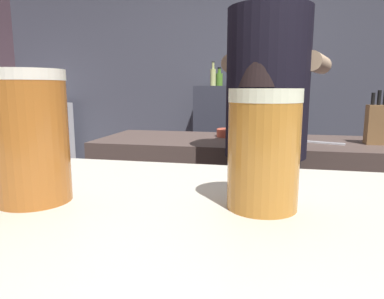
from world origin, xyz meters
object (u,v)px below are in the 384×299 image
object	(u,v)px
chefs_knife	(320,143)
knife_block	(377,124)
bottle_vinegar	(219,79)
mini_fridge	(37,154)
pint_glass_far	(264,149)
mixing_bowl	(230,133)
pint_glass_near	(31,137)
bartender	(265,134)
bottle_hot_sauce	(213,76)

from	to	relation	value
chefs_knife	knife_block	bearing A→B (deg)	25.03
knife_block	bottle_vinegar	bearing A→B (deg)	125.10
mini_fridge	pint_glass_far	world-z (taller)	pint_glass_far
mini_fridge	pint_glass_far	xyz separation A→B (m)	(2.31, -2.74, 0.60)
pint_glass_far	bottle_vinegar	world-z (taller)	bottle_vinegar
mixing_bowl	pint_glass_near	distance (m)	1.73
bartender	pint_glass_far	bearing A→B (deg)	-164.52
mixing_bowl	mini_fridge	bearing A→B (deg)	153.43
mixing_bowl	pint_glass_near	xyz separation A→B (m)	(-0.05, -1.72, 0.21)
bartender	chefs_knife	world-z (taller)	bartender
mini_fridge	knife_block	xyz separation A→B (m)	(2.86, -1.18, 0.49)
mini_fridge	mixing_bowl	world-z (taller)	mini_fridge
bottle_vinegar	bottle_hot_sauce	world-z (taller)	bottle_hot_sauce
mixing_bowl	bottle_vinegar	size ratio (longest dim) A/B	0.94
pint_glass_far	bottle_hot_sauce	size ratio (longest dim) A/B	0.59
mixing_bowl	pint_glass_near	size ratio (longest dim) A/B	1.08
mini_fridge	pint_glass_far	bearing A→B (deg)	-49.82
bartender	bottle_hot_sauce	size ratio (longest dim) A/B	7.83
mixing_bowl	bottle_hot_sauce	xyz separation A→B (m)	(-0.29, 1.18, 0.37)
chefs_knife	pint_glass_far	world-z (taller)	pint_glass_far
mixing_bowl	bottle_hot_sauce	world-z (taller)	bottle_hot_sauce
bottle_vinegar	pint_glass_near	bearing A→B (deg)	-86.13
chefs_knife	pint_glass_far	distance (m)	1.57
bartender	bottle_hot_sauce	xyz separation A→B (m)	(-0.50, 1.74, 0.30)
chefs_knife	pint_glass_near	bearing A→B (deg)	-90.60
mixing_bowl	bottle_vinegar	distance (m)	1.38
bottle_hot_sauce	knife_block	bearing A→B (deg)	-51.23
pint_glass_far	bottle_hot_sauce	world-z (taller)	bottle_hot_sauce
bartender	mini_fridge	bearing A→B (deg)	70.21
bottle_hot_sauce	mixing_bowl	bearing A→B (deg)	-76.10
bartender	pint_glass_far	distance (m)	1.13
mini_fridge	bottle_vinegar	size ratio (longest dim) A/B	5.93
pint_glass_near	bottle_vinegar	bearing A→B (deg)	93.87
mini_fridge	chefs_knife	bearing A→B (deg)	-25.04
mixing_bowl	bottle_vinegar	xyz separation A→B (m)	(-0.25, 1.31, 0.35)
chefs_knife	bottle_hot_sauce	size ratio (longest dim) A/B	1.09
chefs_knife	pint_glass_near	world-z (taller)	pint_glass_near
mini_fridge	mixing_bowl	bearing A→B (deg)	-26.57
mini_fridge	chefs_knife	size ratio (longest dim) A/B	4.31
mini_fridge	chefs_knife	xyz separation A→B (m)	(2.59, -1.21, 0.39)
knife_block	pint_glass_far	bearing A→B (deg)	-109.30
pint_glass_near	mini_fridge	bearing A→B (deg)	126.50
knife_block	bottle_vinegar	world-z (taller)	bottle_vinegar
knife_block	bottle_hot_sauce	distance (m)	1.70
pint_glass_near	bottle_hot_sauce	bearing A→B (deg)	94.81
mini_fridge	bottle_vinegar	distance (m)	2.01
mini_fridge	knife_block	bearing A→B (deg)	-22.38
pint_glass_near	mixing_bowl	bearing A→B (deg)	88.39
pint_glass_far	bottle_vinegar	distance (m)	3.04
bartender	bottle_hot_sauce	world-z (taller)	bartender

